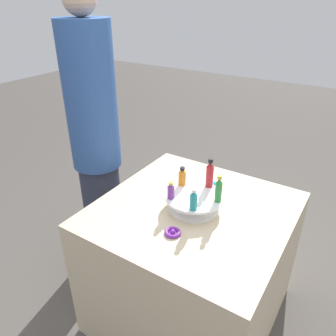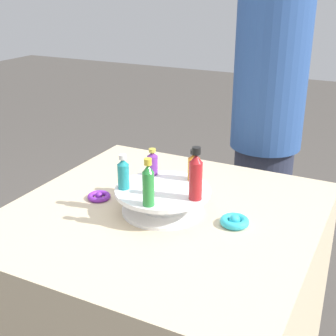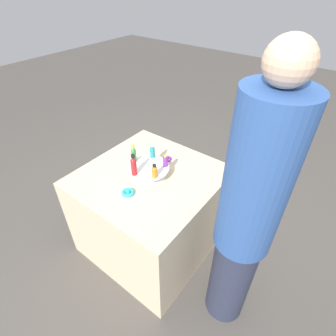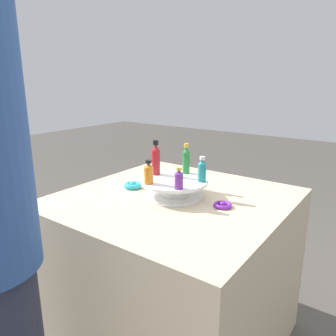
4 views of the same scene
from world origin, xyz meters
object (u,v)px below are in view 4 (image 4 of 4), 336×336
object	(u,v)px
bottle_green	(186,160)
bottle_orange	(149,173)
bottle_red	(156,159)
bottle_teal	(202,170)
ribbon_bow_teal	(133,185)
display_stand	(174,187)
ribbon_bow_purple	(223,205)
bottle_purple	(179,179)

from	to	relation	value
bottle_green	bottle_orange	bearing A→B (deg)	79.64
bottle_green	bottle_red	world-z (taller)	bottle_red
bottle_teal	bottle_orange	xyz separation A→B (m)	(0.16, 0.15, -0.00)
bottle_teal	ribbon_bow_teal	size ratio (longest dim) A/B	1.27
bottle_green	ribbon_bow_teal	xyz separation A→B (m)	(0.20, 0.13, -0.12)
display_stand	bottle_orange	xyz separation A→B (m)	(0.05, 0.10, 0.08)
display_stand	ribbon_bow_teal	world-z (taller)	display_stand
bottle_green	bottle_red	distance (m)	0.14
ribbon_bow_purple	ribbon_bow_teal	bearing A→B (deg)	3.92
bottle_green	bottle_red	bearing A→B (deg)	43.64
bottle_orange	bottle_purple	bearing A→B (deg)	-172.36
display_stand	bottle_red	size ratio (longest dim) A/B	1.85
bottle_orange	ribbon_bow_purple	world-z (taller)	bottle_orange
bottle_green	bottle_purple	size ratio (longest dim) A/B	1.59
bottle_teal	ribbon_bow_purple	bearing A→B (deg)	163.43
ribbon_bow_teal	bottle_green	bearing A→B (deg)	-147.80
display_stand	ribbon_bow_teal	bearing A→B (deg)	3.92
display_stand	bottle_purple	size ratio (longest dim) A/B	3.34
bottle_teal	bottle_green	size ratio (longest dim) A/B	0.78
display_stand	bottle_green	bearing A→B (deg)	-82.36
display_stand	ribbon_bow_purple	bearing A→B (deg)	-176.08
bottle_red	display_stand	bearing A→B (deg)	169.64
bottle_orange	display_stand	bearing A→B (deg)	-118.36
display_stand	bottle_green	world-z (taller)	bottle_green
bottle_teal	ribbon_bow_teal	bearing A→B (deg)	11.32
bottle_red	bottle_green	bearing A→B (deg)	-136.36
display_stand	bottle_orange	world-z (taller)	bottle_orange
bottle_red	ribbon_bow_purple	size ratio (longest dim) A/B	2.10
bottle_green	ribbon_bow_purple	world-z (taller)	bottle_green
bottle_red	ribbon_bow_purple	world-z (taller)	bottle_red
display_stand	bottle_teal	size ratio (longest dim) A/B	2.70
bottle_purple	ribbon_bow_teal	distance (m)	0.32
display_stand	bottle_orange	size ratio (longest dim) A/B	2.92
display_stand	bottle_red	bearing A→B (deg)	-10.36
bottle_red	ribbon_bow_teal	xyz separation A→B (m)	(0.11, 0.04, -0.13)
bottle_purple	bottle_green	bearing A→B (deg)	-64.36
bottle_teal	ribbon_bow_teal	world-z (taller)	bottle_teal
bottle_purple	ribbon_bow_purple	distance (m)	0.20
bottle_green	ribbon_bow_teal	size ratio (longest dim) A/B	1.64
display_stand	bottle_purple	bearing A→B (deg)	133.64
bottle_purple	bottle_red	bearing A→B (deg)	-28.36
bottle_green	bottle_purple	distance (m)	0.22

